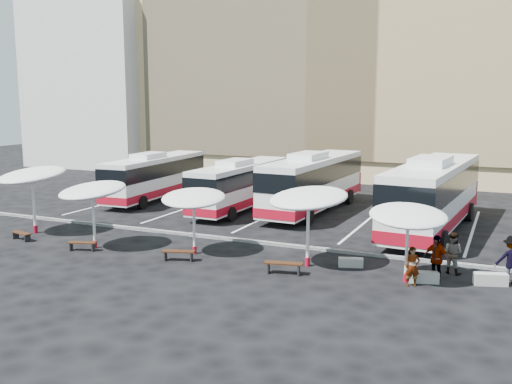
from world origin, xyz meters
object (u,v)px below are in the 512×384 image
at_px(sunshade_4, 408,216).
at_px(wood_bench_0, 21,234).
at_px(conc_bench_1, 423,277).
at_px(sunshade_2, 194,198).
at_px(bus_0, 156,175).
at_px(bus_2, 314,181).
at_px(bus_3, 434,193).
at_px(wood_bench_1, 82,244).
at_px(passenger_0, 413,267).
at_px(conc_bench_2, 490,279).
at_px(passenger_1, 453,253).
at_px(passenger_3, 511,260).
at_px(wood_bench_2, 178,253).
at_px(bus_1, 241,184).
at_px(sunshade_0, 32,175).
at_px(passenger_2, 436,258).
at_px(wood_bench_3, 284,265).
at_px(conc_bench_0, 351,263).
at_px(sunshade_1, 92,191).
at_px(sunshade_3, 308,198).

relative_size(sunshade_4, wood_bench_0, 2.90).
bearing_deg(conc_bench_1, sunshade_2, 179.83).
relative_size(bus_0, bus_2, 0.89).
xyz_separation_m(bus_0, bus_3, (19.75, -2.30, 0.38)).
bearing_deg(wood_bench_1, passenger_0, 4.11).
xyz_separation_m(conc_bench_2, passenger_1, (-1.54, 0.96, 0.65)).
relative_size(bus_3, passenger_3, 6.98).
bearing_deg(conc_bench_1, passenger_0, -118.89).
xyz_separation_m(wood_bench_0, wood_bench_2, (9.46, 0.08, 0.04)).
distance_m(bus_1, sunshade_0, 13.07).
xyz_separation_m(sunshade_4, passenger_0, (0.31, -0.40, -1.91)).
height_order(wood_bench_0, conc_bench_2, conc_bench_2).
xyz_separation_m(bus_3, passenger_2, (1.28, -9.20, -1.20)).
bearing_deg(bus_2, conc_bench_1, -51.93).
distance_m(sunshade_2, passenger_2, 11.08).
bearing_deg(sunshade_2, passenger_2, 1.51).
xyz_separation_m(sunshade_2, passenger_1, (11.45, 1.69, -1.78)).
xyz_separation_m(sunshade_0, wood_bench_3, (15.13, -1.37, -2.80)).
distance_m(bus_2, wood_bench_0, 17.86).
xyz_separation_m(sunshade_0, sunshade_2, (10.10, -0.12, -0.51)).
height_order(bus_3, passenger_2, bus_3).
distance_m(bus_1, passenger_3, 18.94).
bearing_deg(sunshade_0, conc_bench_1, -0.41).
bearing_deg(passenger_0, sunshade_2, 153.10).
height_order(wood_bench_3, conc_bench_0, wood_bench_3).
bearing_deg(passenger_0, bus_3, 69.77).
bearing_deg(wood_bench_2, sunshade_1, 177.28).
relative_size(sunshade_0, conc_bench_2, 3.61).
distance_m(wood_bench_2, wood_bench_3, 5.08).
relative_size(sunshade_1, wood_bench_2, 2.69).
relative_size(bus_1, passenger_2, 5.67).
bearing_deg(passenger_1, bus_3, -58.97).
relative_size(sunshade_0, wood_bench_1, 3.20).
xyz_separation_m(sunshade_0, conc_bench_1, (20.64, -0.15, -2.96)).
xyz_separation_m(sunshade_0, passenger_1, (21.55, 1.57, -2.29)).
distance_m(wood_bench_1, passenger_1, 17.04).
xyz_separation_m(sunshade_0, sunshade_1, (5.11, -1.23, -0.32)).
height_order(bus_1, passenger_3, bus_1).
xyz_separation_m(wood_bench_3, passenger_2, (5.92, 1.55, 0.58)).
bearing_deg(bus_0, wood_bench_0, -90.16).
relative_size(wood_bench_1, passenger_2, 0.75).
bearing_deg(bus_2, bus_1, -159.01).
xyz_separation_m(sunshade_0, sunshade_3, (15.67, 0.11, -0.16)).
relative_size(sunshade_0, sunshade_3, 1.02).
bearing_deg(bus_1, sunshade_2, -74.52).
xyz_separation_m(bus_3, sunshade_2, (-9.67, -9.49, 0.51)).
height_order(wood_bench_2, passenger_1, passenger_1).
xyz_separation_m(bus_1, passenger_0, (12.88, -11.44, -0.96)).
bearing_deg(conc_bench_2, sunshade_3, -176.18).
distance_m(sunshade_1, passenger_0, 15.33).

